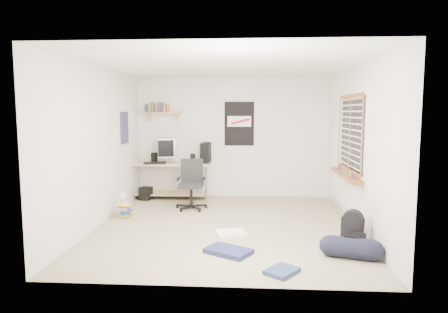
# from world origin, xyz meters

# --- Properties ---
(floor) EXTENTS (4.00, 4.50, 0.01)m
(floor) POSITION_xyz_m (0.00, 0.00, -0.01)
(floor) COLOR gray
(floor) RESTS_ON ground
(ceiling) EXTENTS (4.00, 4.50, 0.01)m
(ceiling) POSITION_xyz_m (0.00, 0.00, 2.50)
(ceiling) COLOR white
(ceiling) RESTS_ON ground
(back_wall) EXTENTS (4.00, 0.01, 2.50)m
(back_wall) POSITION_xyz_m (0.00, 2.25, 1.25)
(back_wall) COLOR silver
(back_wall) RESTS_ON ground
(left_wall) EXTENTS (0.01, 4.50, 2.50)m
(left_wall) POSITION_xyz_m (-2.00, 0.00, 1.25)
(left_wall) COLOR silver
(left_wall) RESTS_ON ground
(right_wall) EXTENTS (0.01, 4.50, 2.50)m
(right_wall) POSITION_xyz_m (2.00, 0.00, 1.25)
(right_wall) COLOR silver
(right_wall) RESTS_ON ground
(desk) EXTENTS (1.80, 1.05, 0.77)m
(desk) POSITION_xyz_m (-1.28, 1.99, 0.36)
(desk) COLOR tan
(desk) RESTS_ON floor
(monitor_left) EXTENTS (0.37, 0.12, 0.40)m
(monitor_left) POSITION_xyz_m (-1.37, 2.00, 0.97)
(monitor_left) COLOR #9FA0A4
(monitor_left) RESTS_ON desk
(monitor_right) EXTENTS (0.36, 0.19, 0.39)m
(monitor_right) POSITION_xyz_m (-1.31, 1.77, 0.96)
(monitor_right) COLOR #9E9DA2
(monitor_right) RESTS_ON desk
(pc_tower) EXTENTS (0.20, 0.39, 0.40)m
(pc_tower) POSITION_xyz_m (-0.54, 2.00, 0.97)
(pc_tower) COLOR black
(pc_tower) RESTS_ON desk
(keyboard) EXTENTS (0.47, 0.28, 0.02)m
(keyboard) POSITION_xyz_m (-1.54, 1.68, 0.78)
(keyboard) COLOR black
(keyboard) RESTS_ON desk
(speaker_left) EXTENTS (0.12, 0.12, 0.19)m
(speaker_left) POSITION_xyz_m (-1.59, 1.89, 0.87)
(speaker_left) COLOR black
(speaker_left) RESTS_ON desk
(speaker_right) EXTENTS (0.10, 0.10, 0.20)m
(speaker_right) POSITION_xyz_m (-0.76, 1.68, 0.87)
(speaker_right) COLOR black
(speaker_right) RESTS_ON desk
(office_chair) EXTENTS (0.65, 0.65, 0.93)m
(office_chair) POSITION_xyz_m (-0.71, 1.04, 0.49)
(office_chair) COLOR black
(office_chair) RESTS_ON floor
(wall_shelf) EXTENTS (0.80, 0.22, 0.24)m
(wall_shelf) POSITION_xyz_m (-1.45, 2.14, 1.78)
(wall_shelf) COLOR tan
(wall_shelf) RESTS_ON back_wall
(poster_back_wall) EXTENTS (0.62, 0.03, 0.92)m
(poster_back_wall) POSITION_xyz_m (0.15, 2.23, 1.55)
(poster_back_wall) COLOR black
(poster_back_wall) RESTS_ON back_wall
(poster_left_wall) EXTENTS (0.02, 0.42, 0.60)m
(poster_left_wall) POSITION_xyz_m (-1.99, 1.20, 1.50)
(poster_left_wall) COLOR navy
(poster_left_wall) RESTS_ON left_wall
(window) EXTENTS (0.10, 1.50, 1.26)m
(window) POSITION_xyz_m (1.95, 0.30, 1.45)
(window) COLOR brown
(window) RESTS_ON right_wall
(baseboard_heater) EXTENTS (0.08, 2.50, 0.18)m
(baseboard_heater) POSITION_xyz_m (1.96, 0.30, 0.09)
(baseboard_heater) COLOR #B7B2A8
(baseboard_heater) RESTS_ON floor
(backpack) EXTENTS (0.35, 0.32, 0.39)m
(backpack) POSITION_xyz_m (1.75, -0.90, 0.20)
(backpack) COLOR black
(backpack) RESTS_ON floor
(duffel_bag) EXTENTS (0.33, 0.33, 0.52)m
(duffel_bag) POSITION_xyz_m (1.63, -1.34, 0.14)
(duffel_bag) COLOR black
(duffel_bag) RESTS_ON floor
(tshirt) EXTENTS (0.51, 0.47, 0.04)m
(tshirt) POSITION_xyz_m (0.10, -0.45, 0.02)
(tshirt) COLOR white
(tshirt) RESTS_ON floor
(jeans_a) EXTENTS (0.67, 0.59, 0.06)m
(jeans_a) POSITION_xyz_m (0.11, -1.26, 0.03)
(jeans_a) COLOR #22254D
(jeans_a) RESTS_ON floor
(jeans_b) EXTENTS (0.44, 0.46, 0.05)m
(jeans_b) POSITION_xyz_m (0.74, -1.85, 0.03)
(jeans_b) COLOR navy
(jeans_b) RESTS_ON floor
(book_stack) EXTENTS (0.44, 0.38, 0.27)m
(book_stack) POSITION_xyz_m (-1.75, 0.34, 0.15)
(book_stack) COLOR olive
(book_stack) RESTS_ON floor
(desk_lamp) EXTENTS (0.15, 0.22, 0.20)m
(desk_lamp) POSITION_xyz_m (-1.73, 0.32, 0.38)
(desk_lamp) COLOR silver
(desk_lamp) RESTS_ON book_stack
(subwoofer) EXTENTS (0.26, 0.26, 0.25)m
(subwoofer) POSITION_xyz_m (-1.75, 1.74, 0.14)
(subwoofer) COLOR black
(subwoofer) RESTS_ON floor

